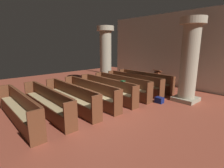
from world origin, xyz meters
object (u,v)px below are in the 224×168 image
Objects in this scene: pew_row_0 at (144,80)px; pillar_aisle_side at (189,59)px; pew_row_6 at (47,101)px; hymn_book at (123,81)px; pew_row_3 at (107,88)px; pew_row_7 at (18,108)px; pew_row_2 at (121,85)px; pew_row_4 at (90,92)px; lectern at (157,80)px; pew_row_5 at (70,96)px; kneeler_box_navy at (159,100)px; pillar_far_side at (106,54)px; pew_row_1 at (133,83)px.

pillar_aisle_side reaches higher than pew_row_0.
hymn_book is (0.92, 3.12, 0.48)m from pew_row_6.
pew_row_3 is 1.00× the size of pillar_aisle_side.
pew_row_7 is (0.00, -0.98, 0.00)m from pew_row_6.
pew_row_4 is (0.00, -1.96, 0.00)m from pew_row_2.
pillar_aisle_side is 3.47× the size of lectern.
pew_row_5 is 10.47× the size of kneeler_box_navy.
pillar_far_side is at bearing 155.50° from pew_row_2.
pew_row_0 is 3.13m from pillar_far_side.
pew_row_2 is at bearing -90.00° from pew_row_1.
pew_row_6 is (0.00, -2.93, 0.00)m from pew_row_3.
pillar_aisle_side is at bearing -7.36° from pew_row_0.
pew_row_4 is at bearing -128.21° from hymn_book.
pillar_far_side is (-2.69, 4.16, 1.43)m from pew_row_5.
pew_row_5 is (0.00, -3.91, 0.00)m from pew_row_1.
pew_row_3 and pew_row_4 have the same top height.
pew_row_5 is 5.92m from lectern.
pillar_aisle_side is (2.74, 3.56, 1.43)m from pew_row_4.
pew_row_5 is at bearing -92.06° from lectern.
pew_row_6 is 6.89m from lectern.
pew_row_6 is (0.00, -0.98, 0.00)m from pew_row_5.
lectern is (2.90, 1.75, -1.50)m from pillar_far_side.
lectern reaches higher than pew_row_6.
hymn_book is (0.92, -1.77, 0.48)m from pew_row_1.
pew_row_0 and pew_row_3 have the same top height.
pew_row_3 is 3.96m from lectern.
pew_row_3 is at bearing -146.24° from kneeler_box_navy.
pew_row_2 and pew_row_4 have the same top height.
kneeler_box_navy is at bearing 33.76° from pew_row_3.
pillar_aisle_side reaches higher than pew_row_2.
pew_row_5 is at bearing 90.00° from pew_row_7.
lectern reaches higher than hymn_book.
pillar_far_side is at bearing 122.88° from pew_row_5.
pew_row_3 is 1.00× the size of pew_row_7.
pew_row_6 and pew_row_7 have the same top height.
hymn_book is 0.51× the size of kneeler_box_navy.
pew_row_0 is 1.00× the size of pew_row_7.
pew_row_3 is 1.00× the size of pew_row_6.
pew_row_0 is 1.00× the size of pew_row_5.
pew_row_0 is 20.46× the size of hymn_book.
pew_row_7 is (0.00, -5.87, 0.00)m from pew_row_1.
hymn_book is (0.92, 0.19, 0.48)m from pew_row_3.
pillar_aisle_side is 20.56× the size of hymn_book.
hymn_book is at bearing 77.38° from pew_row_7.
pillar_far_side is at bearing 117.63° from pew_row_6.
pillar_far_side is at bearing 174.74° from pew_row_1.
hymn_book is at bearing -62.54° from pew_row_1.
hymn_book is (0.71, -3.77, 0.55)m from lectern.
pillar_aisle_side reaches higher than pew_row_3.
lectern reaches higher than kneeler_box_navy.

